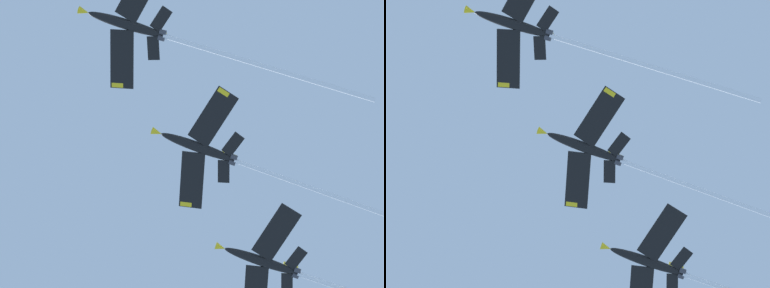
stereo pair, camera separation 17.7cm
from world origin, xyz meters
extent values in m
ellipsoid|color=black|center=(-13.50, 0.84, 126.53)|extent=(9.31, 9.98, 3.30)
cone|color=yellow|center=(-17.95, -4.04, 127.63)|extent=(2.08, 2.12, 1.45)
ellipsoid|color=black|center=(-14.83, -0.61, 127.47)|extent=(2.70, 2.82, 1.35)
cube|color=black|center=(-16.89, 4.99, 126.30)|extent=(7.97, 9.48, 0.79)
cube|color=yellow|center=(-19.70, 7.99, 126.37)|extent=(1.88, 1.58, 0.41)
cube|color=black|center=(-8.49, 2.95, 125.71)|extent=(4.02, 3.13, 0.45)
cube|color=black|center=(-11.85, 6.02, 125.71)|extent=(3.34, 4.02, 0.45)
cube|color=yellow|center=(-10.15, 4.51, 127.13)|extent=(2.04, 2.21, 3.15)
cylinder|color=#38383D|center=(-9.32, 4.75, 125.48)|extent=(1.34, 1.36, 0.95)
cylinder|color=#38383D|center=(-9.98, 5.36, 125.48)|extent=(1.34, 1.36, 0.95)
cylinder|color=white|center=(1.36, 17.10, 122.78)|extent=(22.39, 24.41, 6.09)
ellipsoid|color=black|center=(-14.11, 22.18, 123.58)|extent=(9.01, 10.22, 3.56)
cone|color=yellow|center=(-18.37, 17.16, 124.82)|extent=(2.08, 2.14, 1.48)
ellipsoid|color=black|center=(-15.37, 20.69, 124.56)|extent=(2.65, 2.87, 1.40)
cube|color=black|center=(-9.57, 19.33, 123.33)|extent=(9.65, 7.19, 0.86)
cube|color=yellow|center=(-6.24, 16.92, 123.40)|extent=(1.42, 1.92, 0.45)
cube|color=black|center=(-17.65, 26.19, 123.33)|extent=(8.15, 9.40, 0.86)
cube|color=yellow|center=(-20.57, 29.09, 123.40)|extent=(1.86, 1.61, 0.45)
cube|color=black|center=(-9.19, 24.45, 122.65)|extent=(4.01, 3.03, 0.49)
cube|color=black|center=(-12.67, 27.40, 122.65)|extent=(3.42, 4.01, 0.49)
cube|color=yellow|center=(-10.89, 25.97, 124.07)|extent=(2.00, 2.31, 3.20)
cylinder|color=#38383D|center=(-10.09, 26.22, 122.41)|extent=(1.34, 1.38, 0.97)
cylinder|color=#38383D|center=(-10.77, 26.80, 122.41)|extent=(1.34, 1.38, 0.97)
cylinder|color=white|center=(-1.50, 37.04, 119.81)|extent=(18.24, 21.32, 5.83)
ellipsoid|color=black|center=(-15.23, 42.70, 121.35)|extent=(9.19, 10.10, 3.22)
cone|color=yellow|center=(-19.61, 37.74, 122.40)|extent=(2.07, 2.12, 1.44)
ellipsoid|color=black|center=(-16.54, 41.21, 122.27)|extent=(2.67, 2.84, 1.33)
cube|color=black|center=(-10.75, 39.77, 121.12)|extent=(9.64, 7.33, 0.76)
cube|color=yellow|center=(-7.47, 37.29, 121.20)|extent=(1.45, 1.92, 0.40)
cube|color=black|center=(-10.25, 44.89, 120.56)|extent=(4.02, 3.09, 0.44)
cube|color=black|center=(-13.67, 47.91, 120.56)|extent=(3.38, 4.02, 0.44)
cube|color=yellow|center=(-11.95, 46.41, 121.98)|extent=(1.99, 2.22, 3.14)
cylinder|color=#38383D|center=(-11.11, 46.68, 120.34)|extent=(1.34, 1.36, 0.95)
cylinder|color=#38383D|center=(-11.79, 47.28, 120.34)|extent=(1.34, 1.36, 0.95)
camera|label=1|loc=(4.46, -9.00, 1.74)|focal=77.78mm
camera|label=2|loc=(4.31, -9.09, 1.74)|focal=77.78mm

